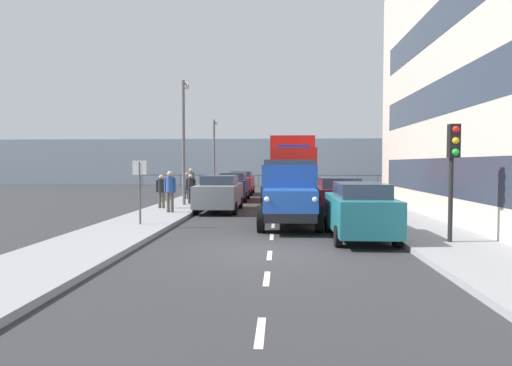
# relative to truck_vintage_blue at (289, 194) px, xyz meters

# --- Properties ---
(ground_plane) EXTENTS (80.00, 80.00, 0.00)m
(ground_plane) POSITION_rel_truck_vintage_blue_xyz_m (0.58, -7.26, -1.18)
(ground_plane) COLOR #2D2D30
(sidewalk_left) EXTENTS (2.69, 43.42, 0.15)m
(sidewalk_left) POSITION_rel_truck_vintage_blue_xyz_m (-4.36, -7.26, -1.10)
(sidewalk_left) COLOR gray
(sidewalk_left) RESTS_ON ground_plane
(sidewalk_right) EXTENTS (2.69, 43.42, 0.15)m
(sidewalk_right) POSITION_rel_truck_vintage_blue_xyz_m (5.53, -7.26, -1.10)
(sidewalk_right) COLOR gray
(sidewalk_right) RESTS_ON ground_plane
(road_centreline_markings) EXTENTS (0.12, 39.44, 0.01)m
(road_centreline_markings) POSITION_rel_truck_vintage_blue_xyz_m (0.58, -6.73, -1.17)
(road_centreline_markings) COLOR silver
(road_centreline_markings) RESTS_ON ground_plane
(sea_horizon) EXTENTS (80.00, 0.80, 5.00)m
(sea_horizon) POSITION_rel_truck_vintage_blue_xyz_m (0.58, -31.97, 1.32)
(sea_horizon) COLOR #8C9EAD
(sea_horizon) RESTS_ON ground_plane
(seawall_railing) EXTENTS (28.08, 0.08, 1.20)m
(seawall_railing) POSITION_rel_truck_vintage_blue_xyz_m (0.58, -28.37, -0.26)
(seawall_railing) COLOR #4C5156
(seawall_railing) RESTS_ON ground_plane
(truck_vintage_blue) EXTENTS (2.17, 5.64, 2.43)m
(truck_vintage_blue) POSITION_rel_truck_vintage_blue_xyz_m (0.00, 0.00, 0.00)
(truck_vintage_blue) COLOR black
(truck_vintage_blue) RESTS_ON ground_plane
(lorry_cargo_red) EXTENTS (2.58, 8.20, 3.87)m
(lorry_cargo_red) POSITION_rel_truck_vintage_blue_xyz_m (-0.35, -10.53, 0.90)
(lorry_cargo_red) COLOR red
(lorry_cargo_red) RESTS_ON ground_plane
(car_teal_kerbside_near) EXTENTS (1.78, 4.07, 1.72)m
(car_teal_kerbside_near) POSITION_rel_truck_vintage_blue_xyz_m (-2.07, 2.52, -0.28)
(car_teal_kerbside_near) COLOR #1E6670
(car_teal_kerbside_near) RESTS_ON ground_plane
(car_maroon_kerbside_1) EXTENTS (1.93, 3.95, 1.72)m
(car_maroon_kerbside_1) POSITION_rel_truck_vintage_blue_xyz_m (-2.07, -2.44, -0.28)
(car_maroon_kerbside_1) COLOR maroon
(car_maroon_kerbside_1) RESTS_ON ground_plane
(car_grey_oppositeside_0) EXTENTS (1.96, 4.50, 1.72)m
(car_grey_oppositeside_0) POSITION_rel_truck_vintage_blue_xyz_m (3.23, -4.96, -0.28)
(car_grey_oppositeside_0) COLOR slate
(car_grey_oppositeside_0) RESTS_ON ground_plane
(car_navy_oppositeside_1) EXTENTS (1.85, 4.15, 1.72)m
(car_navy_oppositeside_1) POSITION_rel_truck_vintage_blue_xyz_m (3.23, -11.14, -0.28)
(car_navy_oppositeside_1) COLOR navy
(car_navy_oppositeside_1) RESTS_ON ground_plane
(car_red_oppositeside_2) EXTENTS (1.81, 4.14, 1.72)m
(car_red_oppositeside_2) POSITION_rel_truck_vintage_blue_xyz_m (3.23, -16.55, -0.28)
(car_red_oppositeside_2) COLOR #B21E1E
(car_red_oppositeside_2) RESTS_ON ground_plane
(pedestrian_strolling) EXTENTS (0.53, 0.34, 1.81)m
(pedestrian_strolling) POSITION_rel_truck_vintage_blue_xyz_m (5.17, -3.13, 0.05)
(pedestrian_strolling) COLOR #4C473D
(pedestrian_strolling) RESTS_ON sidewalk_right
(pedestrian_in_dark_coat) EXTENTS (0.53, 0.34, 1.61)m
(pedestrian_in_dark_coat) POSITION_rel_truck_vintage_blue_xyz_m (6.03, -4.86, -0.08)
(pedestrian_in_dark_coat) COLOR #4C473D
(pedestrian_in_dark_coat) RESTS_ON sidewalk_right
(pedestrian_couple_b) EXTENTS (0.53, 0.34, 1.57)m
(pedestrian_couple_b) POSITION_rel_truck_vintage_blue_xyz_m (5.12, -7.32, -0.11)
(pedestrian_couple_b) COLOR #383342
(pedestrian_couple_b) RESTS_ON sidewalk_right
(pedestrian_with_bag) EXTENTS (0.53, 0.34, 1.61)m
(pedestrian_with_bag) POSITION_rel_truck_vintage_blue_xyz_m (6.04, -10.45, -0.09)
(pedestrian_with_bag) COLOR black
(pedestrian_with_bag) RESTS_ON sidewalk_right
(pedestrian_near_railing) EXTENTS (0.53, 0.34, 1.82)m
(pedestrian_near_railing) POSITION_rel_truck_vintage_blue_xyz_m (6.43, -13.61, 0.05)
(pedestrian_near_railing) COLOR #4C473D
(pedestrian_near_railing) RESTS_ON sidewalk_right
(traffic_light_near) EXTENTS (0.28, 0.41, 3.20)m
(traffic_light_near) POSITION_rel_truck_vintage_blue_xyz_m (-4.32, 3.72, 1.29)
(traffic_light_near) COLOR black
(traffic_light_near) RESTS_ON sidewalk_left
(lamp_post_promenade) EXTENTS (0.32, 1.14, 6.45)m
(lamp_post_promenade) POSITION_rel_truck_vintage_blue_xyz_m (5.34, -6.82, 2.81)
(lamp_post_promenade) COLOR #59595B
(lamp_post_promenade) RESTS_ON sidewalk_right
(lamp_post_far) EXTENTS (0.32, 1.14, 5.54)m
(lamp_post_far) POSITION_rel_truck_vintage_blue_xyz_m (5.46, -17.96, 2.34)
(lamp_post_far) COLOR #59595B
(lamp_post_far) RESTS_ON sidewalk_right
(street_sign) EXTENTS (0.50, 0.07, 2.25)m
(street_sign) POSITION_rel_truck_vintage_blue_xyz_m (5.28, 0.65, 0.50)
(street_sign) COLOR #4C4C4C
(street_sign) RESTS_ON sidewalk_right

